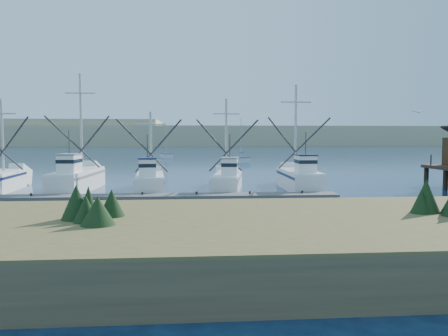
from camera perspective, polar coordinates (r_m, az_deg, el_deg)
The scene contains 8 objects.
ground at distance 26.48m, azimuth 5.31°, elevation -6.07°, with size 500.00×500.00×0.00m, color #0C1C38.
shore_bank at distance 16.51m, azimuth -16.90°, elevation -9.63°, with size 40.00×10.00×1.60m, color #4C422D.
floating_dock at distance 32.87m, azimuth -10.61°, elevation -3.80°, with size 29.18×1.95×0.39m, color #68635D.
dune_ridge at distance 235.71m, azimuth -3.53°, elevation 4.17°, with size 360.00×60.00×10.00m, color tan.
trawler_fleet at distance 38.00m, azimuth -10.06°, elevation -1.50°, with size 28.58×9.76×10.27m.
sailboat_near at distance 80.60m, azimuth 2.25°, elevation 1.12°, with size 2.66×6.61×8.10m.
sailboat_far at distance 98.49m, azimuth -7.58°, elevation 1.63°, with size 3.35×6.51×8.10m.
flying_gull at distance 38.75m, azimuth 24.08°, elevation 6.72°, with size 1.17×0.21×0.21m.
Camera 1 is at (-4.52, -25.67, 4.67)m, focal length 35.00 mm.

